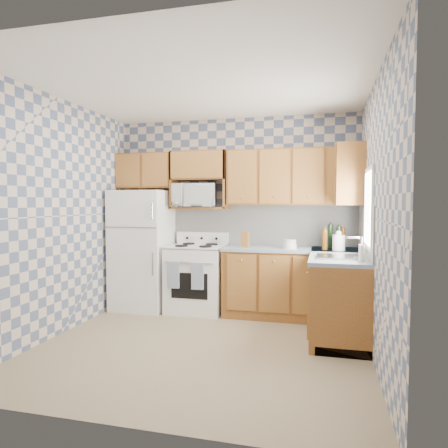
% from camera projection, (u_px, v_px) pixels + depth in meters
% --- Properties ---
extents(floor, '(3.40, 3.40, 0.00)m').
position_uv_depth(floor, '(202.00, 346.00, 4.21)').
color(floor, '#8A795A').
rests_on(floor, ground).
extents(back_wall, '(3.40, 0.02, 2.70)m').
position_uv_depth(back_wall, '(235.00, 214.00, 5.69)').
color(back_wall, slate).
rests_on(back_wall, ground).
extents(right_wall, '(0.02, 3.20, 2.70)m').
position_uv_depth(right_wall, '(375.00, 220.00, 3.73)').
color(right_wall, slate).
rests_on(right_wall, ground).
extents(backsplash_back, '(2.60, 0.02, 0.56)m').
position_uv_depth(backsplash_back, '(263.00, 225.00, 5.59)').
color(backsplash_back, silver).
rests_on(backsplash_back, back_wall).
extents(backsplash_right, '(0.02, 1.60, 0.56)m').
position_uv_depth(backsplash_right, '(365.00, 230.00, 4.52)').
color(backsplash_right, silver).
rests_on(backsplash_right, right_wall).
extents(refrigerator, '(0.75, 0.70, 1.68)m').
position_uv_depth(refrigerator, '(143.00, 250.00, 5.69)').
color(refrigerator, white).
rests_on(refrigerator, floor).
extents(stove_body, '(0.76, 0.65, 0.90)m').
position_uv_depth(stove_body, '(197.00, 279.00, 5.54)').
color(stove_body, white).
rests_on(stove_body, floor).
extents(cooktop, '(0.76, 0.65, 0.02)m').
position_uv_depth(cooktop, '(197.00, 246.00, 5.52)').
color(cooktop, silver).
rests_on(cooktop, stove_body).
extents(backguard, '(0.76, 0.08, 0.17)m').
position_uv_depth(backguard, '(203.00, 238.00, 5.78)').
color(backguard, white).
rests_on(backguard, cooktop).
extents(dish_towel_left, '(0.16, 0.02, 0.35)m').
position_uv_depth(dish_towel_left, '(173.00, 275.00, 5.25)').
color(dish_towel_left, navy).
rests_on(dish_towel_left, stove_body).
extents(dish_towel_right, '(0.16, 0.02, 0.35)m').
position_uv_depth(dish_towel_right, '(197.00, 276.00, 5.17)').
color(dish_towel_right, navy).
rests_on(dish_towel_right, stove_body).
extents(base_cabinets_back, '(1.75, 0.60, 0.88)m').
position_uv_depth(base_cabinets_back, '(291.00, 284.00, 5.25)').
color(base_cabinets_back, brown).
rests_on(base_cabinets_back, floor).
extents(base_cabinets_right, '(0.60, 1.60, 0.88)m').
position_uv_depth(base_cabinets_right, '(338.00, 295.00, 4.63)').
color(base_cabinets_right, brown).
rests_on(base_cabinets_right, floor).
extents(countertop_back, '(1.77, 0.63, 0.04)m').
position_uv_depth(countertop_back, '(291.00, 249.00, 5.22)').
color(countertop_back, gray).
rests_on(countertop_back, base_cabinets_back).
extents(countertop_right, '(0.63, 1.60, 0.04)m').
position_uv_depth(countertop_right, '(338.00, 255.00, 4.60)').
color(countertop_right, gray).
rests_on(countertop_right, base_cabinets_right).
extents(upper_cabinets_back, '(1.75, 0.33, 0.74)m').
position_uv_depth(upper_cabinets_back, '(293.00, 177.00, 5.31)').
color(upper_cabinets_back, brown).
rests_on(upper_cabinets_back, back_wall).
extents(upper_cabinets_fridge, '(0.82, 0.33, 0.50)m').
position_uv_depth(upper_cabinets_fridge, '(146.00, 171.00, 5.81)').
color(upper_cabinets_fridge, brown).
rests_on(upper_cabinets_fridge, back_wall).
extents(upper_cabinets_right, '(0.33, 0.70, 0.74)m').
position_uv_depth(upper_cabinets_right, '(349.00, 175.00, 4.96)').
color(upper_cabinets_right, brown).
rests_on(upper_cabinets_right, right_wall).
extents(microwave_shelf, '(0.80, 0.33, 0.03)m').
position_uv_depth(microwave_shelf, '(200.00, 208.00, 5.64)').
color(microwave_shelf, brown).
rests_on(microwave_shelf, back_wall).
extents(microwave, '(0.66, 0.50, 0.33)m').
position_uv_depth(microwave, '(195.00, 195.00, 5.60)').
color(microwave, white).
rests_on(microwave, microwave_shelf).
extents(sink, '(0.48, 0.40, 0.03)m').
position_uv_depth(sink, '(340.00, 257.00, 4.26)').
color(sink, '#B7B7BC').
rests_on(sink, countertop_right).
extents(window, '(0.02, 0.66, 0.86)m').
position_uv_depth(window, '(369.00, 208.00, 4.17)').
color(window, white).
rests_on(window, right_wall).
extents(bottle_0, '(0.07, 0.07, 0.32)m').
position_uv_depth(bottle_0, '(330.00, 237.00, 5.04)').
color(bottle_0, black).
rests_on(bottle_0, countertop_back).
extents(bottle_1, '(0.07, 0.07, 0.29)m').
position_uv_depth(bottle_1, '(339.00, 238.00, 4.96)').
color(bottle_1, black).
rests_on(bottle_1, countertop_back).
extents(bottle_2, '(0.07, 0.07, 0.27)m').
position_uv_depth(bottle_2, '(343.00, 239.00, 5.04)').
color(bottle_2, '#5B350F').
rests_on(bottle_2, countertop_back).
extents(bottle_3, '(0.07, 0.07, 0.25)m').
position_uv_depth(bottle_3, '(325.00, 240.00, 4.98)').
color(bottle_3, '#5B350F').
rests_on(bottle_3, countertop_back).
extents(knife_block, '(0.11, 0.11, 0.21)m').
position_uv_depth(knife_block, '(245.00, 239.00, 5.31)').
color(knife_block, brown).
rests_on(knife_block, countertop_back).
extents(electric_kettle, '(0.15, 0.15, 0.19)m').
position_uv_depth(electric_kettle, '(339.00, 243.00, 4.90)').
color(electric_kettle, white).
rests_on(electric_kettle, countertop_back).
extents(food_containers, '(0.17, 0.17, 0.12)m').
position_uv_depth(food_containers, '(290.00, 244.00, 5.13)').
color(food_containers, beige).
rests_on(food_containers, countertop_back).
extents(soap_bottle, '(0.06, 0.06, 0.17)m').
position_uv_depth(soap_bottle, '(362.00, 253.00, 3.98)').
color(soap_bottle, beige).
rests_on(soap_bottle, countertop_right).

